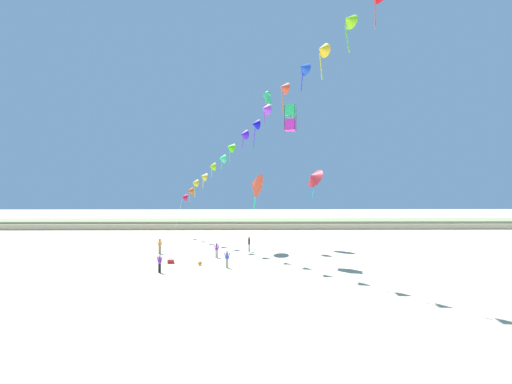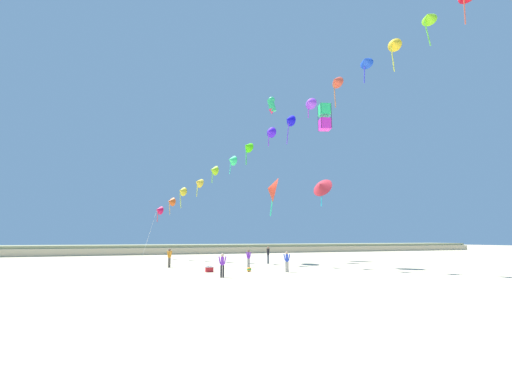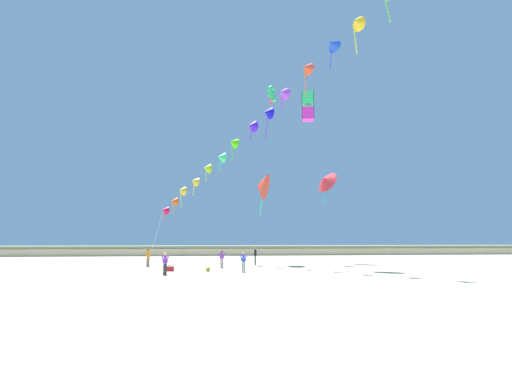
% 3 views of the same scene
% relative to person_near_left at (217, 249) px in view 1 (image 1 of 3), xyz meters
% --- Properties ---
extents(ground_plane, '(240.00, 240.00, 0.00)m').
position_rel_person_near_left_xyz_m(ground_plane, '(1.20, -12.41, -0.89)').
color(ground_plane, beige).
extents(dune_ridge, '(120.00, 10.33, 1.48)m').
position_rel_person_near_left_xyz_m(dune_ridge, '(1.20, 32.23, -0.16)').
color(dune_ridge, '#BFAE8B').
rests_on(dune_ridge, ground).
extents(person_near_left, '(0.54, 0.21, 1.54)m').
position_rel_person_near_left_xyz_m(person_near_left, '(0.00, 0.00, 0.00)').
color(person_near_left, gray).
rests_on(person_near_left, ground).
extents(person_near_right, '(0.54, 0.21, 1.55)m').
position_rel_person_near_left_xyz_m(person_near_right, '(1.42, -4.85, 0.00)').
color(person_near_right, gray).
rests_on(person_near_right, ground).
extents(person_mid_center, '(0.52, 0.40, 1.67)m').
position_rel_person_near_left_xyz_m(person_mid_center, '(-6.55, 2.43, 0.07)').
color(person_mid_center, '#726656').
rests_on(person_mid_center, ground).
extents(person_far_left, '(0.53, 0.28, 1.56)m').
position_rel_person_near_left_xyz_m(person_far_left, '(-4.15, -6.66, 0.01)').
color(person_far_left, black).
rests_on(person_far_left, ground).
extents(person_far_right, '(0.24, 0.61, 1.73)m').
position_rel_person_near_left_xyz_m(person_far_right, '(3.36, 3.63, 0.11)').
color(person_far_right, '#474C56').
rests_on(person_far_right, ground).
extents(kite_banner_string, '(23.61, 34.76, 22.51)m').
position_rel_person_near_left_xyz_m(kite_banner_string, '(3.94, -0.45, 13.20)').
color(kite_banner_string, '#CC1144').
extents(large_kite_low_lead, '(2.36, 3.05, 4.28)m').
position_rel_person_near_left_xyz_m(large_kite_low_lead, '(4.06, 4.23, 6.84)').
color(large_kite_low_lead, red).
extents(large_kite_mid_trail, '(2.84, 3.07, 3.74)m').
position_rel_person_near_left_xyz_m(large_kite_mid_trail, '(11.19, 5.97, 7.85)').
color(large_kite_mid_trail, red).
extents(large_kite_high_solo, '(1.16, 0.80, 2.24)m').
position_rel_person_near_left_xyz_m(large_kite_high_solo, '(5.73, 7.98, 17.90)').
color(large_kite_high_solo, '#32CF76').
extents(large_kite_outer_drift, '(1.30, 1.30, 2.56)m').
position_rel_person_near_left_xyz_m(large_kite_outer_drift, '(7.59, -0.92, 13.51)').
color(large_kite_outer_drift, '#E82CC9').
extents(beach_cooler, '(0.58, 0.41, 0.46)m').
position_rel_person_near_left_xyz_m(beach_cooler, '(-4.13, -2.72, -0.68)').
color(beach_cooler, red).
rests_on(beach_cooler, ground).
extents(beach_ball, '(0.36, 0.36, 0.36)m').
position_rel_person_near_left_xyz_m(beach_ball, '(-1.22, -3.60, -0.71)').
color(beach_ball, orange).
rests_on(beach_ball, ground).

